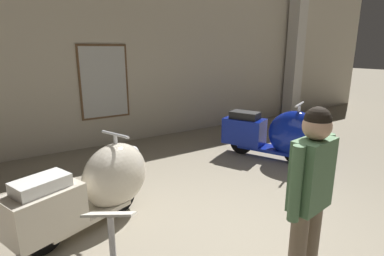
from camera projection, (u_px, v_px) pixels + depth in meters
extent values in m
plane|color=gray|center=(240.00, 239.00, 3.27)|extent=(60.00, 60.00, 0.00)
cube|color=#BCB29E|center=(106.00, 56.00, 6.19)|extent=(18.00, 0.20, 3.67)
cube|color=brown|center=(104.00, 82.00, 6.16)|extent=(1.00, 0.03, 1.49)
cube|color=#B2B2AD|center=(104.00, 82.00, 6.15)|extent=(0.92, 0.01, 1.41)
cube|color=beige|center=(295.00, 54.00, 8.77)|extent=(0.36, 0.36, 3.67)
cylinder|color=black|center=(120.00, 196.00, 3.78)|extent=(0.42, 0.23, 0.42)
cylinder|color=silver|center=(120.00, 196.00, 3.78)|extent=(0.21, 0.16, 0.19)
cylinder|color=black|center=(43.00, 234.00, 3.01)|extent=(0.42, 0.23, 0.42)
cylinder|color=silver|center=(43.00, 234.00, 3.01)|extent=(0.21, 0.16, 0.19)
cube|color=beige|center=(86.00, 215.00, 3.40)|extent=(1.06, 0.70, 0.05)
ellipsoid|color=beige|center=(116.00, 175.00, 3.67)|extent=(1.01, 0.82, 0.79)
cube|color=beige|center=(45.00, 211.00, 2.99)|extent=(0.81, 0.64, 0.46)
cube|color=silver|center=(41.00, 184.00, 2.91)|extent=(0.57, 0.45, 0.12)
sphere|color=silver|center=(133.00, 152.00, 3.84)|extent=(0.16, 0.16, 0.16)
cylinder|color=silver|center=(116.00, 146.00, 3.60)|extent=(0.05, 0.05, 0.29)
cylinder|color=silver|center=(115.00, 134.00, 3.56)|extent=(0.19, 0.44, 0.03)
cube|color=silver|center=(102.00, 174.00, 3.83)|extent=(0.66, 0.26, 0.02)
cylinder|color=black|center=(296.00, 152.00, 5.35)|extent=(0.26, 0.44, 0.44)
cylinder|color=silver|center=(296.00, 152.00, 5.35)|extent=(0.18, 0.22, 0.20)
cylinder|color=black|center=(242.00, 143.00, 5.90)|extent=(0.26, 0.44, 0.44)
cylinder|color=silver|center=(242.00, 143.00, 5.90)|extent=(0.18, 0.22, 0.20)
cube|color=navy|center=(268.00, 148.00, 5.63)|extent=(0.79, 1.12, 0.06)
ellipsoid|color=navy|center=(295.00, 135.00, 5.30)|extent=(0.90, 1.08, 0.84)
cube|color=navy|center=(244.00, 131.00, 5.81)|extent=(0.71, 0.86, 0.48)
cube|color=black|center=(245.00, 115.00, 5.73)|extent=(0.50, 0.61, 0.13)
sphere|color=silver|center=(315.00, 124.00, 5.08)|extent=(0.17, 0.17, 0.17)
cylinder|color=silver|center=(299.00, 113.00, 5.18)|extent=(0.05, 0.05, 0.31)
cylinder|color=silver|center=(300.00, 104.00, 5.14)|extent=(0.46, 0.23, 0.04)
cube|color=silver|center=(299.00, 134.00, 5.54)|extent=(0.32, 0.68, 0.03)
cylinder|color=#72604C|center=(311.00, 237.00, 2.52)|extent=(0.13, 0.13, 0.79)
cylinder|color=#72604C|center=(297.00, 248.00, 2.39)|extent=(0.13, 0.13, 0.79)
cube|color=#4C724C|center=(312.00, 174.00, 2.30)|extent=(0.39, 0.24, 0.56)
cylinder|color=#4C724C|center=(326.00, 168.00, 2.45)|extent=(0.09, 0.09, 0.58)
cylinder|color=#4C724C|center=(296.00, 184.00, 2.16)|extent=(0.09, 0.09, 0.58)
sphere|color=tan|center=(317.00, 126.00, 2.21)|extent=(0.21, 0.21, 0.21)
sphere|color=black|center=(318.00, 120.00, 2.19)|extent=(0.19, 0.19, 0.19)
cube|color=silver|center=(110.00, 214.00, 2.02)|extent=(0.39, 0.36, 0.12)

